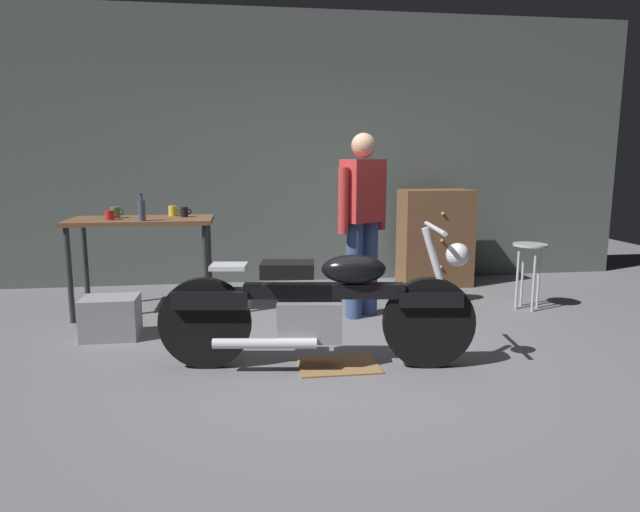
# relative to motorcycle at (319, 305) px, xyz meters

# --- Properties ---
(ground_plane) EXTENTS (12.00, 12.00, 0.00)m
(ground_plane) POSITION_rel_motorcycle_xyz_m (0.18, 0.11, -0.45)
(ground_plane) COLOR slate
(back_wall) EXTENTS (8.00, 0.12, 3.10)m
(back_wall) POSITION_rel_motorcycle_xyz_m (0.18, 2.91, 1.10)
(back_wall) COLOR #56605B
(back_wall) RESTS_ON ground_plane
(workbench) EXTENTS (1.30, 0.64, 0.90)m
(workbench) POSITION_rel_motorcycle_xyz_m (-1.44, 1.63, 0.34)
(workbench) COLOR brown
(workbench) RESTS_ON ground_plane
(motorcycle) EXTENTS (2.18, 0.63, 1.00)m
(motorcycle) POSITION_rel_motorcycle_xyz_m (0.00, 0.00, 0.00)
(motorcycle) COLOR black
(motorcycle) RESTS_ON ground_plane
(person_standing) EXTENTS (0.49, 0.39, 1.67)m
(person_standing) POSITION_rel_motorcycle_xyz_m (0.57, 1.25, 0.48)
(person_standing) COLOR #344A7C
(person_standing) RESTS_ON ground_plane
(shop_stool) EXTENTS (0.32, 0.32, 0.64)m
(shop_stool) POSITION_rel_motorcycle_xyz_m (2.22, 1.26, 0.05)
(shop_stool) COLOR #B2B2B7
(shop_stool) RESTS_ON ground_plane
(wooden_dresser) EXTENTS (0.80, 0.47, 1.10)m
(wooden_dresser) POSITION_rel_motorcycle_xyz_m (1.68, 2.41, 0.10)
(wooden_dresser) COLOR brown
(wooden_dresser) RESTS_ON ground_plane
(drip_tray) EXTENTS (0.56, 0.40, 0.01)m
(drip_tray) POSITION_rel_motorcycle_xyz_m (0.14, 0.01, -0.44)
(drip_tray) COLOR olive
(drip_tray) RESTS_ON ground_plane
(storage_bin) EXTENTS (0.44, 0.32, 0.34)m
(storage_bin) POSITION_rel_motorcycle_xyz_m (-1.59, 0.88, -0.28)
(storage_bin) COLOR gray
(storage_bin) RESTS_ON ground_plane
(mug_yellow_tall) EXTENTS (0.11, 0.08, 0.10)m
(mug_yellow_tall) POSITION_rel_motorcycle_xyz_m (-1.17, 1.83, 0.50)
(mug_yellow_tall) COLOR yellow
(mug_yellow_tall) RESTS_ON workbench
(mug_green_speckled) EXTENTS (0.12, 0.08, 0.10)m
(mug_green_speckled) POSITION_rel_motorcycle_xyz_m (-1.67, 1.68, 0.50)
(mug_green_speckled) COLOR #3D7F4C
(mug_green_speckled) RESTS_ON workbench
(mug_black_matte) EXTENTS (0.10, 0.07, 0.09)m
(mug_black_matte) POSITION_rel_motorcycle_xyz_m (-1.05, 1.70, 0.50)
(mug_black_matte) COLOR black
(mug_black_matte) RESTS_ON workbench
(mug_red_diner) EXTENTS (0.11, 0.08, 0.09)m
(mug_red_diner) POSITION_rel_motorcycle_xyz_m (-1.69, 1.53, 0.49)
(mug_red_diner) COLOR red
(mug_red_diner) RESTS_ON workbench
(bottle) EXTENTS (0.06, 0.06, 0.24)m
(bottle) POSITION_rel_motorcycle_xyz_m (-1.39, 1.40, 0.55)
(bottle) COLOR #3F4C59
(bottle) RESTS_ON workbench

